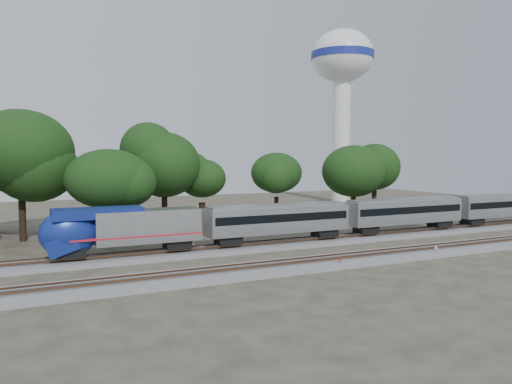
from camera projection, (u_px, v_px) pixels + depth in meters
ground at (296, 257)px, 48.59m from camera, size 160.00×160.00×0.00m
track_far at (267, 246)px, 53.95m from camera, size 160.00×5.00×0.73m
track_near at (318, 263)px, 44.98m from camera, size 160.00×5.00×0.73m
train at (503, 205)px, 69.98m from camera, size 121.71×2.96×4.36m
switch_stand_red at (340, 261)px, 44.14m from camera, size 0.27×0.05×0.86m
switch_stand_white at (436, 250)px, 48.49m from camera, size 0.36×0.07×1.12m
switch_lever at (405, 260)px, 46.71m from camera, size 0.58×0.47×0.30m
water_tower at (342, 75)px, 106.38m from camera, size 13.33×13.33×36.90m
tree_1 at (20, 152)px, 57.29m from camera, size 10.57×10.57×14.91m
tree_2 at (109, 179)px, 54.76m from camera, size 7.50×7.50×10.57m
tree_3 at (164, 165)px, 62.60m from camera, size 8.95×8.95×12.61m
tree_4 at (202, 178)px, 65.46m from camera, size 7.11×7.11×10.02m
tree_5 at (276, 173)px, 71.88m from camera, size 7.63×7.63×10.76m
tree_6 at (354, 171)px, 72.92m from camera, size 7.84×7.84×11.05m
tree_7 at (375, 167)px, 81.52m from camera, size 8.31×8.31×11.72m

